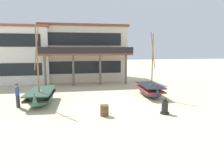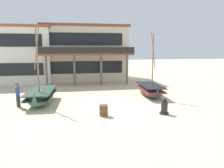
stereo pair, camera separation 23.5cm
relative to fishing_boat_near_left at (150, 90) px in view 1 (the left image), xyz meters
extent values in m
plane|color=beige|center=(-3.58, -2.34, -0.57)|extent=(120.00, 120.00, 0.00)
ellipsoid|color=#2D333D|center=(0.00, 0.02, -0.07)|extent=(1.73, 4.04, 1.00)
cube|color=red|center=(0.00, 0.02, 0.06)|extent=(1.74, 3.88, 0.12)
cube|color=black|center=(0.00, 0.02, 0.39)|extent=(1.78, 3.97, 0.07)
cone|color=#2D333D|center=(-0.10, -1.88, 0.38)|extent=(0.32, 0.32, 0.70)
cylinder|color=olive|center=(-0.02, -0.47, 2.42)|extent=(0.10, 0.10, 4.57)
cylinder|color=olive|center=(-0.02, -0.47, 3.39)|extent=(0.14, 1.30, 2.97)
cube|color=olive|center=(0.02, 0.32, 0.28)|extent=(1.46, 0.23, 0.06)
ellipsoid|color=#427056|center=(-8.89, -0.86, -0.06)|extent=(1.91, 4.45, 1.01)
cube|color=black|center=(-8.89, -0.86, 0.07)|extent=(1.92, 4.28, 0.12)
cube|color=#243D2F|center=(-8.89, -0.86, 0.41)|extent=(1.95, 4.37, 0.07)
cone|color=#427056|center=(-9.00, -2.95, 0.40)|extent=(0.35, 0.35, 0.71)
cylinder|color=olive|center=(-8.92, -1.40, 2.63)|extent=(0.10, 0.10, 4.97)
cylinder|color=olive|center=(-8.92, -1.40, 3.65)|extent=(0.18, 2.12, 3.06)
cube|color=olive|center=(-8.87, -0.53, 0.29)|extent=(1.60, 0.25, 0.06)
cylinder|color=#33333D|center=(-10.35, -1.58, -0.13)|extent=(0.26, 0.26, 0.88)
cube|color=#2D4C99|center=(-10.35, -1.58, 0.58)|extent=(0.25, 0.38, 0.54)
sphere|color=#A87A56|center=(-10.35, -1.58, 0.97)|extent=(0.22, 0.22, 0.22)
cylinder|color=#2D2823|center=(-10.35, -1.58, 1.09)|extent=(0.24, 0.24, 0.05)
cylinder|color=black|center=(-0.89, -4.96, -0.52)|extent=(0.59, 0.59, 0.10)
cylinder|color=black|center=(-0.89, -4.96, -0.11)|extent=(0.41, 0.41, 0.72)
sphere|color=black|center=(-0.89, -4.96, 0.33)|extent=(0.23, 0.23, 0.23)
cylinder|color=brown|center=(-4.70, -4.64, -0.22)|extent=(0.52, 0.52, 0.70)
torus|color=black|center=(-4.70, -4.64, -0.06)|extent=(0.56, 0.56, 0.03)
torus|color=black|center=(-4.70, -4.64, -0.37)|extent=(0.56, 0.56, 0.03)
cube|color=beige|center=(-4.90, 11.93, 2.77)|extent=(10.37, 6.58, 6.66)
cube|color=brown|center=(-4.90, 11.93, 6.25)|extent=(10.78, 6.84, 0.30)
cube|color=black|center=(-4.90, 8.61, 1.27)|extent=(8.71, 0.06, 1.47)
cube|color=black|center=(-4.90, 8.61, 4.60)|extent=(8.71, 0.06, 1.47)
cube|color=brown|center=(-4.90, 7.35, 2.87)|extent=(10.37, 2.59, 0.20)
cylinder|color=#666056|center=(-9.34, 6.44, 1.10)|extent=(0.24, 0.24, 3.33)
cylinder|color=#666056|center=(-6.38, 6.44, 1.10)|extent=(0.24, 0.24, 3.33)
cylinder|color=#666056|center=(-3.41, 6.44, 1.10)|extent=(0.24, 0.24, 3.33)
cylinder|color=#666056|center=(-0.45, 6.44, 1.10)|extent=(0.24, 0.24, 3.33)
cube|color=black|center=(-4.90, 6.10, 3.32)|extent=(10.37, 0.08, 0.70)
cube|color=white|center=(-13.79, 10.91, 2.64)|extent=(9.38, 5.60, 6.41)
cube|color=brown|center=(-13.79, 10.91, 6.00)|extent=(9.76, 5.82, 0.30)
cube|color=black|center=(-13.79, 8.08, 1.20)|extent=(7.88, 0.06, 1.41)
cube|color=black|center=(-13.79, 8.08, 4.40)|extent=(7.88, 0.06, 1.41)
camera|label=1|loc=(-6.63, -17.01, 3.53)|focal=34.00mm
camera|label=2|loc=(-6.40, -17.05, 3.53)|focal=34.00mm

